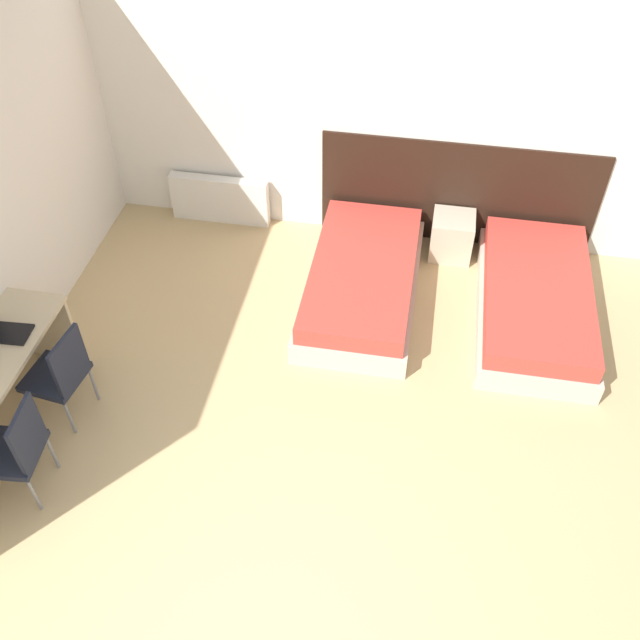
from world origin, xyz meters
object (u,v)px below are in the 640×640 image
at_px(bed_near_window, 362,281).
at_px(nightstand, 452,236).
at_px(chair_near_notebook, 16,448).
at_px(chair_near_laptop, 60,372).
at_px(bed_near_door, 535,301).

bearing_deg(bed_near_window, nightstand, 44.72).
bearing_deg(nightstand, bed_near_window, -135.28).
height_order(nightstand, chair_near_notebook, chair_near_notebook).
height_order(chair_near_laptop, chair_near_notebook, same).
relative_size(bed_near_door, chair_near_notebook, 2.22).
relative_size(bed_near_window, chair_near_notebook, 2.22).
relative_size(nightstand, chair_near_notebook, 0.50).
bearing_deg(bed_near_window, chair_near_notebook, -130.06).
xyz_separation_m(chair_near_laptop, chair_near_notebook, (0.00, -0.69, 0.00)).
bearing_deg(bed_near_door, chair_near_notebook, -145.84).
xyz_separation_m(bed_near_window, bed_near_door, (1.55, 0.00, 0.00)).
distance_m(nightstand, chair_near_notebook, 4.28).
distance_m(bed_near_window, nightstand, 1.09).
xyz_separation_m(nightstand, chair_near_notebook, (-2.83, -3.21, 0.26)).
bearing_deg(chair_near_laptop, chair_near_notebook, -82.37).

